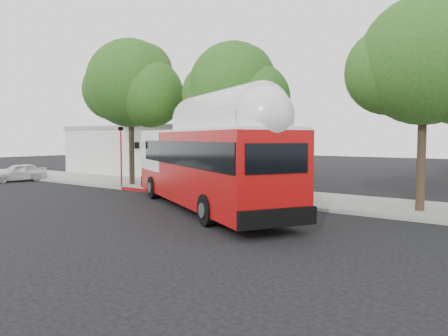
% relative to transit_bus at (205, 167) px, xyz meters
% --- Properties ---
extents(ground, '(120.00, 120.00, 0.00)m').
position_rel_transit_bus_xyz_m(ground, '(-0.88, -1.19, -1.94)').
color(ground, black).
rests_on(ground, ground).
extents(sidewalk, '(60.00, 5.00, 0.15)m').
position_rel_transit_bus_xyz_m(sidewalk, '(-0.88, 5.31, -1.86)').
color(sidewalk, gray).
rests_on(sidewalk, ground).
extents(curb_strip, '(60.00, 0.30, 0.15)m').
position_rel_transit_bus_xyz_m(curb_strip, '(-0.88, 2.71, -1.86)').
color(curb_strip, gray).
rests_on(curb_strip, ground).
extents(red_curb_segment, '(10.00, 0.32, 0.16)m').
position_rel_transit_bus_xyz_m(red_curb_segment, '(-3.88, 2.71, -1.86)').
color(red_curb_segment, maroon).
rests_on(red_curb_segment, ground).
extents(street_tree_left, '(6.67, 5.80, 9.74)m').
position_rel_transit_bus_xyz_m(street_tree_left, '(-9.41, 4.37, 4.67)').
color(street_tree_left, '#2D2116').
rests_on(street_tree_left, ground).
extents(street_tree_mid, '(5.75, 5.00, 8.62)m').
position_rel_transit_bus_xyz_m(street_tree_mid, '(-1.48, 4.87, 3.97)').
color(street_tree_mid, '#2D2116').
rests_on(street_tree_mid, ground).
extents(street_tree_right, '(6.21, 5.40, 9.18)m').
position_rel_transit_bus_xyz_m(street_tree_right, '(8.56, 4.67, 4.32)').
color(street_tree_right, '#2D2116').
rests_on(street_tree_right, ground).
extents(low_commercial_bldg, '(16.20, 10.20, 4.25)m').
position_rel_transit_bus_xyz_m(low_commercial_bldg, '(-14.88, 12.81, 0.21)').
color(low_commercial_bldg, silver).
rests_on(low_commercial_bldg, ground).
extents(transit_bus, '(13.39, 9.00, 4.15)m').
position_rel_transit_bus_xyz_m(transit_bus, '(0.00, 0.00, 0.00)').
color(transit_bus, '#A80C0B').
rests_on(transit_bus, ground).
extents(parked_car, '(4.14, 2.28, 1.33)m').
position_rel_transit_bus_xyz_m(parked_car, '(-19.27, 1.46, -1.27)').
color(parked_car, silver).
rests_on(parked_car, ground).
extents(signal_pole, '(0.11, 0.37, 3.94)m').
position_rel_transit_bus_xyz_m(signal_pole, '(-9.44, 3.04, 0.08)').
color(signal_pole, red).
rests_on(signal_pole, ground).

